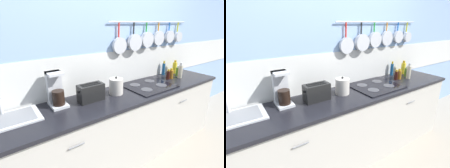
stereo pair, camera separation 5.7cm
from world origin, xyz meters
The scene contains 15 objects.
ground_plane centered at (0.00, 0.00, 0.00)m, with size 12.00×12.00×0.00m, color #9E9384.
wall_back centered at (0.01, 0.34, 1.27)m, with size 7.20×0.14×2.60m.
cabinet_base centered at (0.00, 0.00, 0.43)m, with size 3.01×0.57×0.87m.
countertop centered at (0.00, 0.00, 0.88)m, with size 3.05×0.59×0.03m.
sink_basin centered at (-1.21, 0.12, 0.92)m, with size 0.56×0.33×0.21m.
coffee_maker centered at (-0.74, 0.17, 1.04)m, with size 0.15×0.21×0.34m.
toaster centered at (-0.41, 0.06, 0.99)m, with size 0.28×0.13×0.18m.
kettle centered at (-0.09, 0.06, 0.99)m, with size 0.16×0.16×0.20m.
cooktop centered at (0.40, 0.02, 0.91)m, with size 0.60×0.52×0.01m.
bottle_vinegar centered at (0.84, 0.06, 0.97)m, with size 0.05×0.05×0.15m.
bottle_cooking_wine centered at (0.91, 0.06, 0.97)m, with size 0.07×0.07×0.15m.
bottle_hot_sauce centered at (0.98, 0.25, 1.00)m, with size 0.05×0.05×0.22m.
bottle_sesame_oil centered at (1.04, 0.00, 1.00)m, with size 0.06×0.06×0.23m.
bottle_dish_soap centered at (1.12, 0.09, 0.97)m, with size 0.06×0.06×0.15m.
bottle_olive_oil centered at (1.20, 0.20, 0.99)m, with size 0.07×0.07×0.21m.
Camera 1 is at (-1.21, -1.43, 1.68)m, focal length 28.00 mm.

